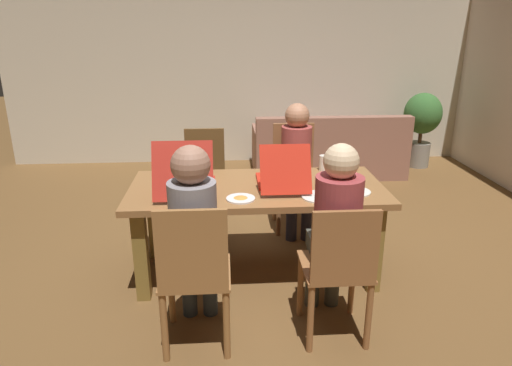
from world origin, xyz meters
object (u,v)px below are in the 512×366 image
chair_1 (194,273)px  couch (327,153)px  person_1 (194,228)px  chair_0 (338,268)px  chair_3 (205,176)px  plate_2 (241,198)px  person_0 (335,224)px  pizza_box_0 (282,178)px  dining_table (257,200)px  person_2 (297,158)px  pizza_box_1 (186,183)px  plate_1 (338,176)px  chair_2 (294,173)px  potted_plant (422,121)px  drinking_glass_0 (324,163)px  plate_3 (356,192)px  plate_0 (320,197)px  drinking_glass_1 (202,197)px

chair_1 → couch: size_ratio=0.50×
chair_1 → person_1: size_ratio=0.76×
chair_0 → chair_3: chair_3 is taller
plate_2 → person_0: bearing=-39.3°
chair_1 → pizza_box_0: bearing=56.5°
dining_table → pizza_box_0: pizza_box_0 is taller
person_1 → person_2: 1.77m
dining_table → chair_1: chair_1 is taller
chair_0 → person_1: bearing=171.9°
couch → dining_table: bearing=-113.7°
plate_2 → dining_table: bearing=64.1°
person_0 → chair_3: size_ratio=1.30×
dining_table → pizza_box_1: 0.56m
pizza_box_0 → plate_2: 0.44m
chair_0 → plate_1: (0.24, 1.06, 0.23)m
pizza_box_1 → pizza_box_0: bearing=6.1°
dining_table → person_0: size_ratio=1.53×
chair_2 → person_2: (0.00, -0.15, 0.19)m
dining_table → potted_plant: bearing=48.5°
pizza_box_0 → drinking_glass_0: size_ratio=4.13×
plate_3 → drinking_glass_0: drinking_glass_0 is taller
dining_table → plate_3: plate_3 is taller
pizza_box_0 → plate_1: pizza_box_0 is taller
plate_0 → plate_3: same height
plate_1 → drinking_glass_0: (-0.08, 0.18, 0.05)m
plate_3 → couch: couch is taller
chair_2 → person_2: size_ratio=0.82×
potted_plant → pizza_box_0: bearing=-129.5°
person_1 → chair_2: 1.91m
drinking_glass_1 → plate_3: bearing=8.3°
person_0 → person_2: (0.00, 1.52, -0.01)m
chair_0 → couch: size_ratio=0.48×
potted_plant → person_0: bearing=-120.1°
person_2 → plate_0: 1.06m
plate_1 → couch: bearing=79.2°
plate_2 → plate_3: bearing=5.5°
person_2 → chair_3: (-0.86, 0.09, -0.19)m
person_0 → chair_2: (0.00, 1.67, -0.20)m
chair_3 → pizza_box_1: size_ratio=1.71×
drinking_glass_0 → drinking_glass_1: drinking_glass_0 is taller
chair_0 → plate_1: 1.11m
drinking_glass_0 → couch: size_ratio=0.07×
dining_table → person_1: person_1 is taller
chair_1 → potted_plant: potted_plant is taller
chair_2 → plate_3: 1.18m
drinking_glass_1 → plate_0: bearing=5.3°
chair_3 → couch: bearing=47.2°
chair_0 → chair_2: size_ratio=0.93×
person_0 → couch: bearing=78.1°
plate_2 → drinking_glass_1: size_ratio=1.93×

